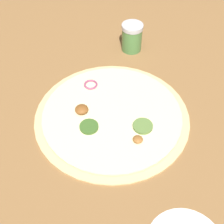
{
  "coord_description": "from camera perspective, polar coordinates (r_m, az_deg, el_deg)",
  "views": [
    {
      "loc": [
        -0.28,
        0.42,
        0.58
      ],
      "look_at": [
        0.0,
        0.0,
        0.02
      ],
      "focal_mm": 50.0,
      "sensor_mm": 36.0,
      "label": 1
    }
  ],
  "objects": [
    {
      "name": "ground_plane",
      "position": [
        0.77,
        -0.0,
        -0.87
      ],
      "size": [
        3.0,
        3.0,
        0.0
      ],
      "primitive_type": "plane",
      "color": "brown"
    },
    {
      "name": "spice_jar",
      "position": [
        0.95,
        3.66,
        13.5
      ],
      "size": [
        0.06,
        0.06,
        0.08
      ],
      "color": "#4C7F42",
      "rests_on": "ground_plane"
    },
    {
      "name": "pizza",
      "position": [
        0.77,
        -0.05,
        -0.61
      ],
      "size": [
        0.38,
        0.38,
        0.03
      ],
      "color": "#D6B77A",
      "rests_on": "ground_plane"
    }
  ]
}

